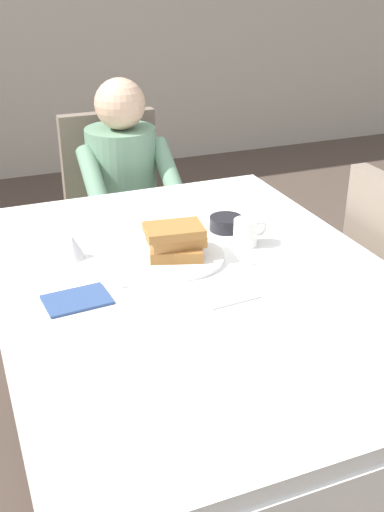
% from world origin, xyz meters
% --- Properties ---
extents(ground_plane, '(14.00, 14.00, 0.00)m').
position_xyz_m(ground_plane, '(0.00, 0.00, 0.00)').
color(ground_plane, brown).
extents(dining_table_main, '(1.12, 1.52, 0.74)m').
position_xyz_m(dining_table_main, '(0.00, 0.00, 0.65)').
color(dining_table_main, white).
rests_on(dining_table_main, ground).
extents(chair_diner, '(0.44, 0.45, 0.93)m').
position_xyz_m(chair_diner, '(0.07, 1.17, 0.53)').
color(chair_diner, '#7A6B5B').
rests_on(chair_diner, ground).
extents(diner_person, '(0.40, 0.43, 1.12)m').
position_xyz_m(diner_person, '(0.07, 1.01, 0.67)').
color(diner_person, gray).
rests_on(diner_person, ground).
extents(plate_breakfast, '(0.28, 0.28, 0.02)m').
position_xyz_m(plate_breakfast, '(-0.02, 0.12, 0.75)').
color(plate_breakfast, white).
rests_on(plate_breakfast, dining_table_main).
extents(breakfast_stack, '(0.19, 0.16, 0.09)m').
position_xyz_m(breakfast_stack, '(-0.03, 0.13, 0.80)').
color(breakfast_stack, '#A36B33').
rests_on(breakfast_stack, plate_breakfast).
extents(cup_coffee, '(0.11, 0.08, 0.08)m').
position_xyz_m(cup_coffee, '(0.22, 0.14, 0.78)').
color(cup_coffee, white).
rests_on(cup_coffee, dining_table_main).
extents(bowl_butter, '(0.11, 0.11, 0.04)m').
position_xyz_m(bowl_butter, '(0.21, 0.27, 0.76)').
color(bowl_butter, black).
rests_on(bowl_butter, dining_table_main).
extents(syrup_pitcher, '(0.08, 0.08, 0.07)m').
position_xyz_m(syrup_pitcher, '(-0.31, 0.26, 0.78)').
color(syrup_pitcher, silver).
rests_on(syrup_pitcher, dining_table_main).
extents(fork_left_of_plate, '(0.03, 0.18, 0.00)m').
position_xyz_m(fork_left_of_plate, '(-0.21, 0.10, 0.74)').
color(fork_left_of_plate, silver).
rests_on(fork_left_of_plate, dining_table_main).
extents(knife_right_of_plate, '(0.02, 0.20, 0.00)m').
position_xyz_m(knife_right_of_plate, '(0.17, 0.10, 0.74)').
color(knife_right_of_plate, silver).
rests_on(knife_right_of_plate, dining_table_main).
extents(spoon_near_edge, '(0.15, 0.02, 0.00)m').
position_xyz_m(spoon_near_edge, '(0.03, -0.17, 0.74)').
color(spoon_near_edge, silver).
rests_on(spoon_near_edge, dining_table_main).
extents(napkin_folded, '(0.18, 0.13, 0.01)m').
position_xyz_m(napkin_folded, '(-0.36, -0.01, 0.74)').
color(napkin_folded, '#334C7F').
rests_on(napkin_folded, dining_table_main).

